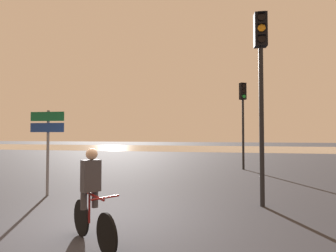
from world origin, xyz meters
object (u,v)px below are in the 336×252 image
object	(u,v)px
direction_sign_post	(47,137)
traffic_light_near_right	(261,73)
traffic_light_far_right	(243,109)
cyclist	(91,195)

from	to	relation	value
direction_sign_post	traffic_light_near_right	bearing A→B (deg)	178.06
traffic_light_far_right	cyclist	bearing A→B (deg)	47.35
traffic_light_near_right	traffic_light_far_right	xyz separation A→B (m)	(0.14, 7.35, -0.27)
traffic_light_near_right	cyclist	xyz separation A→B (m)	(-3.22, -3.01, -2.67)
traffic_light_near_right	cyclist	world-z (taller)	traffic_light_near_right
direction_sign_post	traffic_light_far_right	bearing A→B (deg)	-133.16
traffic_light_near_right	traffic_light_far_right	bearing A→B (deg)	-94.83
traffic_light_near_right	traffic_light_far_right	size ratio (longest dim) A/B	1.09
traffic_light_near_right	cyclist	size ratio (longest dim) A/B	3.13
traffic_light_far_right	direction_sign_post	size ratio (longest dim) A/B	1.78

